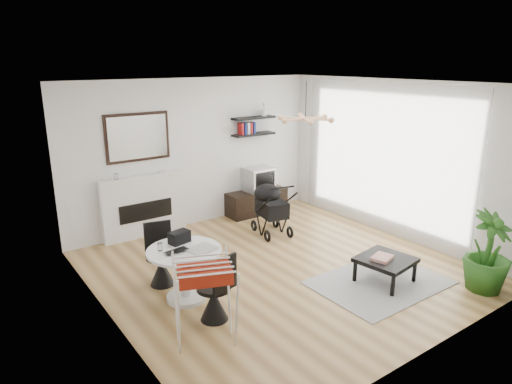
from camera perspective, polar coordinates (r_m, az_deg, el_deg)
floor at (r=6.93m, az=2.92°, el=-9.50°), size 5.00×5.00×0.00m
ceiling at (r=6.25m, az=3.29°, el=13.40°), size 5.00×5.00×0.00m
wall_back at (r=8.50m, az=-7.51°, el=4.87°), size 5.00×0.00×5.00m
wall_left at (r=5.33m, az=-18.44°, el=-2.75°), size 0.00×5.00×5.00m
wall_right at (r=8.22m, az=16.89°, el=3.91°), size 0.00×5.00×5.00m
sheer_curtain at (r=8.26m, az=15.37°, el=4.09°), size 0.04×3.60×2.60m
fireplace at (r=8.15m, az=-13.89°, el=-0.80°), size 1.50×0.17×2.16m
shelf_lower at (r=8.97m, az=-0.30°, el=7.23°), size 0.90×0.25×0.04m
shelf_upper at (r=8.93m, az=-0.30°, el=9.26°), size 0.90×0.25×0.04m
pendant_lamp at (r=6.98m, az=6.19°, el=9.10°), size 0.90×0.90×0.10m
tv_console at (r=9.21m, az=0.08°, el=-1.25°), size 1.26×0.44×0.47m
crt_tv at (r=9.10m, az=0.30°, el=1.64°), size 0.54×0.47×0.47m
dining_table at (r=5.97m, az=-8.87°, el=-9.20°), size 0.96×0.96×0.70m
laptop at (r=5.78m, az=-9.67°, el=-7.44°), size 0.33×0.24×0.02m
black_bag at (r=6.06m, az=-9.56°, el=-5.58°), size 0.30×0.21×0.16m
newspaper at (r=5.85m, az=-6.77°, el=-7.08°), size 0.42×0.38×0.01m
drinking_glass at (r=5.88m, az=-11.91°, el=-6.69°), size 0.06×0.06×0.10m
chair_far at (r=6.50m, az=-11.75°, el=-9.01°), size 0.44×0.45×0.86m
chair_near at (r=5.58m, az=-5.15°, el=-13.22°), size 0.44×0.45×0.86m
drying_rack at (r=5.06m, az=-6.38°, el=-13.48°), size 0.82×0.79×0.96m
stroller at (r=8.12m, az=1.81°, el=-2.31°), size 0.63×0.86×0.98m
rug at (r=6.73m, az=15.16°, el=-10.85°), size 1.81×1.31×0.01m
coffee_table at (r=6.64m, az=15.89°, el=-8.26°), size 0.78×0.78×0.35m
magazines at (r=6.57m, az=15.50°, el=-7.91°), size 0.35×0.31×0.04m
potted_plant at (r=6.84m, az=27.05°, el=-6.69°), size 0.63×0.63×1.10m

